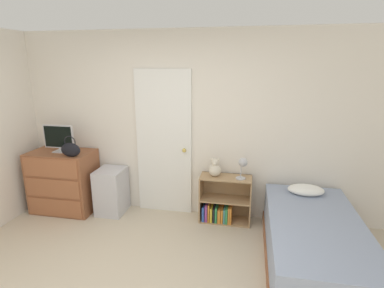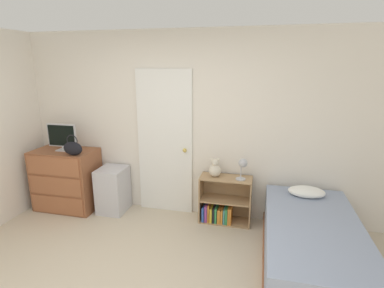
{
  "view_description": "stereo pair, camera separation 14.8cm",
  "coord_description": "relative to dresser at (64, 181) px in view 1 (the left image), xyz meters",
  "views": [
    {
      "loc": [
        1.01,
        -1.83,
        2.1
      ],
      "look_at": [
        0.29,
        1.85,
        1.1
      ],
      "focal_mm": 28.0,
      "sensor_mm": 36.0,
      "label": 1
    },
    {
      "loc": [
        1.16,
        -1.8,
        2.1
      ],
      "look_at": [
        0.29,
        1.85,
        1.1
      ],
      "focal_mm": 28.0,
      "sensor_mm": 36.0,
      "label": 2
    }
  ],
  "objects": [
    {
      "name": "storage_bin",
      "position": [
        0.71,
        0.06,
        -0.12
      ],
      "size": [
        0.38,
        0.43,
        0.66
      ],
      "color": "silver",
      "rests_on": "ground_plane"
    },
    {
      "name": "bed",
      "position": [
        3.35,
        -0.67,
        -0.17
      ],
      "size": [
        0.97,
        1.91,
        0.65
      ],
      "color": "brown",
      "rests_on": "ground_plane"
    },
    {
      "name": "teddy_bear",
      "position": [
        2.2,
        0.12,
        0.31
      ],
      "size": [
        0.17,
        0.17,
        0.26
      ],
      "color": "beige",
      "rests_on": "bookshelf"
    },
    {
      "name": "dresser",
      "position": [
        0.0,
        0.0,
        0.0
      ],
      "size": [
        0.89,
        0.54,
        0.89
      ],
      "color": "brown",
      "rests_on": "ground_plane"
    },
    {
      "name": "bookshelf",
      "position": [
        2.31,
        0.12,
        -0.2
      ],
      "size": [
        0.69,
        0.3,
        0.65
      ],
      "color": "tan",
      "rests_on": "ground_plane"
    },
    {
      "name": "tv",
      "position": [
        -0.01,
        0.01,
        0.65
      ],
      "size": [
        0.45,
        0.16,
        0.39
      ],
      "color": "#B7B7BC",
      "rests_on": "dresser"
    },
    {
      "name": "door_closed",
      "position": [
        1.46,
        0.27,
        0.58
      ],
      "size": [
        0.79,
        0.09,
        2.05
      ],
      "color": "white",
      "rests_on": "ground_plane"
    },
    {
      "name": "wall_back",
      "position": [
        1.62,
        0.32,
        0.83
      ],
      "size": [
        10.0,
        0.06,
        2.55
      ],
      "color": "silver",
      "rests_on": "ground_plane"
    },
    {
      "name": "handbag",
      "position": [
        0.29,
        -0.18,
        0.55
      ],
      "size": [
        0.28,
        0.11,
        0.29
      ],
      "color": "black",
      "rests_on": "dresser"
    },
    {
      "name": "desk_lamp",
      "position": [
        2.56,
        0.07,
        0.41
      ],
      "size": [
        0.15,
        0.14,
        0.29
      ],
      "color": "#B2B2B7",
      "rests_on": "bookshelf"
    }
  ]
}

